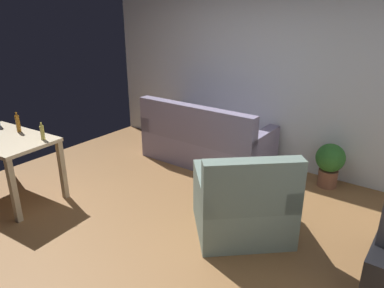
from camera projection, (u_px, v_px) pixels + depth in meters
ground_plane at (157, 221)px, 3.87m from camera, size 5.20×4.40×0.02m
wall_rear at (258, 68)px, 5.04m from camera, size 5.20×0.10×2.70m
couch at (205, 143)px, 5.21m from camera, size 1.86×0.84×0.92m
desk at (5, 146)px, 4.14m from camera, size 1.25×0.79×0.76m
potted_plant at (330, 162)px, 4.50m from camera, size 0.36×0.36×0.57m
armchair at (243, 204)px, 3.55m from camera, size 1.23×1.23×0.92m
bottle_amber at (18, 123)px, 4.23m from camera, size 0.05×0.05×0.24m
bottle_squat at (42, 132)px, 3.99m from camera, size 0.04×0.04×0.20m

